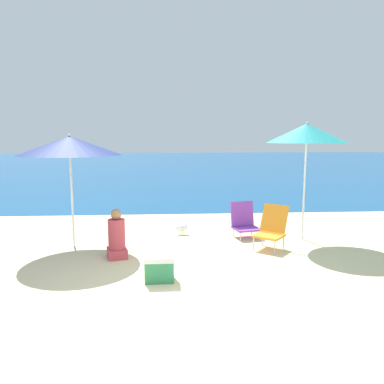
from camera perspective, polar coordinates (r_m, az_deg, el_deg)
The scene contains 9 objects.
ground_plane at distance 5.18m, azimuth -1.32°, elevation -14.90°, with size 60.00×60.00×0.00m, color beige.
sea_water at distance 29.92m, azimuth -3.38°, elevation 4.43°, with size 60.00×40.00×0.01m.
beach_umbrella_teal at distance 7.70m, azimuth 17.06°, elevation 8.53°, with size 1.56×1.56×2.35m.
beach_umbrella_navy at distance 7.22m, azimuth -18.16°, elevation 6.72°, with size 1.88×1.88×2.11m.
beach_chair_orange at distance 7.12m, azimuth 12.05°, elevation -5.21°, with size 0.74×0.76×0.79m.
beach_chair_purple at distance 7.84m, azimuth 7.95°, elevation -4.36°, with size 0.60×0.61×0.72m.
person_seated_near at distance 6.54m, azimuth -11.40°, elevation -6.83°, with size 0.40×0.44×0.85m.
cooler_box at distance 5.48m, azimuth -4.99°, elevation -11.47°, with size 0.42×0.29×0.38m.
seagull at distance 7.97m, azimuth -1.57°, elevation -5.49°, with size 0.27×0.11×0.23m.
Camera 1 is at (-0.20, -4.76, 2.05)m, focal length 35.00 mm.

